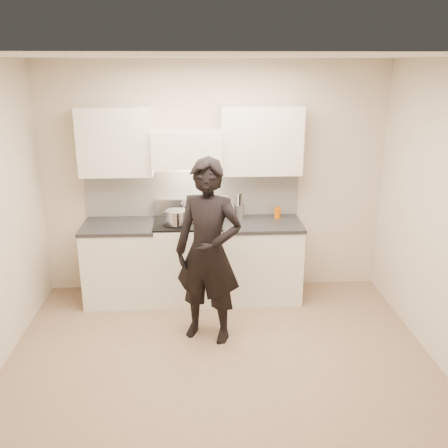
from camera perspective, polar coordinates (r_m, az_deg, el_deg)
The scene contains 11 objects.
ground_plane at distance 4.77m, azimuth -0.41°, elevation -15.83°, with size 4.00×4.00×0.00m, color #8B7155.
room_shell at distance 4.46m, azimuth -1.40°, elevation 4.28°, with size 4.04×3.54×2.70m.
stove at distance 5.81m, azimuth -4.01°, elevation -4.08°, with size 0.76×0.65×0.96m.
counter_right at distance 5.86m, azimuth 4.16°, elevation -4.05°, with size 0.92×0.67×0.92m.
counter_left at distance 5.88m, azimuth -11.64°, elevation -4.28°, with size 0.82×0.67×0.92m.
wok at distance 5.73m, azimuth -2.86°, elevation 1.95°, with size 0.42×0.51×0.34m.
stock_pot at distance 5.49m, azimuth -5.48°, elevation 0.78°, with size 0.32×0.29×0.16m.
utensil_crock at distance 5.80m, azimuth 1.76°, elevation 1.55°, with size 0.11×0.11×0.30m.
spice_jar at distance 5.86m, azimuth 2.06°, elevation 1.19°, with size 0.04×0.04×0.08m.
oil_glass at distance 5.85m, azimuth 6.14°, elevation 1.31°, with size 0.07×0.07×0.13m.
person at distance 4.81m, azimuth -1.80°, elevation -3.23°, with size 0.67×0.44×1.83m, color black.
Camera 1 is at (-0.17, -3.96, 2.66)m, focal length 40.00 mm.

